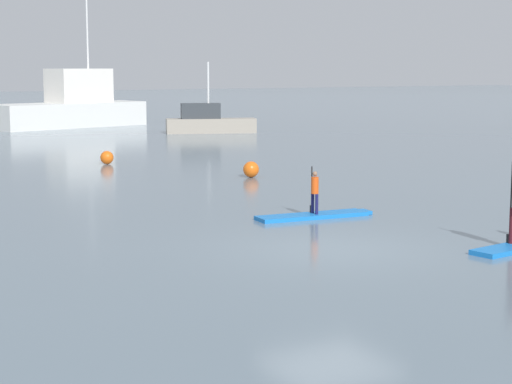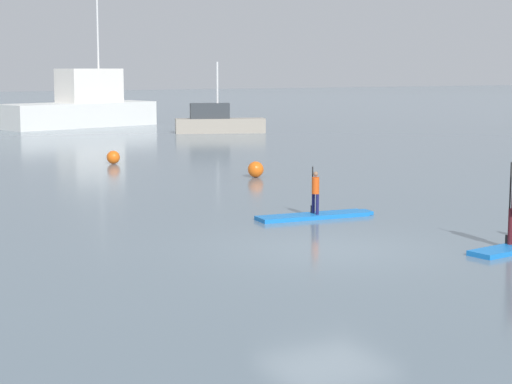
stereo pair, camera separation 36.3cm
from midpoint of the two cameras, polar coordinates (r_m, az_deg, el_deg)
name	(u,v)px [view 1 (the left image)]	position (r m, az deg, el deg)	size (l,w,h in m)	color
ground_plane	(331,250)	(18.08, 4.26, -3.73)	(240.00, 240.00, 0.00)	slate
paddleboard_near	(315,216)	(21.85, 3.33, -1.53)	(3.07, 0.88, 0.10)	blue
paddler_child_solo	(315,190)	(21.76, 3.32, 0.13)	(0.20, 0.38, 1.16)	#19194C
fishing_boat_white_large	(72,106)	(55.88, -11.97, 5.42)	(10.12, 5.43, 8.23)	silver
motor_boat_small_navy	(209,122)	(49.81, -3.29, 4.54)	(5.12, 2.80, 3.96)	#9E9384
mooring_buoy_near	(107,158)	(34.25, -9.89, 2.20)	(0.51, 0.51, 0.51)	orange
mooring_buoy_mid	(251,169)	(29.73, -0.67, 1.47)	(0.54, 0.54, 0.54)	orange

